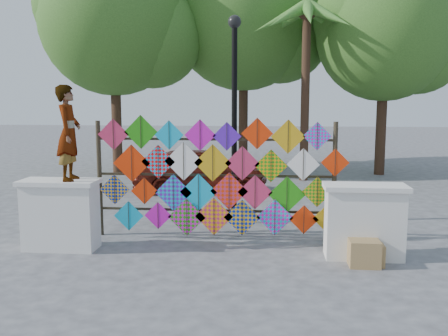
{
  "coord_description": "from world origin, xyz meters",
  "views": [
    {
      "loc": [
        1.08,
        -8.72,
        2.75
      ],
      "look_at": [
        0.21,
        0.6,
        1.42
      ],
      "focal_mm": 40.0,
      "sensor_mm": 36.0,
      "label": 1
    }
  ],
  "objects": [
    {
      "name": "tree_west",
      "position": [
        -4.4,
        9.03,
        5.38
      ],
      "size": [
        5.85,
        5.2,
        8.01
      ],
      "color": "#482C1F",
      "rests_on": "ground"
    },
    {
      "name": "kite_rack",
      "position": [
        0.06,
        0.73,
        1.2
      ],
      "size": [
        4.91,
        0.24,
        2.42
      ],
      "color": "#31291B",
      "rests_on": "ground"
    },
    {
      "name": "tree_east",
      "position": [
        5.09,
        9.53,
        4.99
      ],
      "size": [
        5.4,
        4.8,
        7.42
      ],
      "color": "#482C1F",
      "rests_on": "ground"
    },
    {
      "name": "ground",
      "position": [
        0.0,
        0.0,
        0.0
      ],
      "size": [
        80.0,
        80.0,
        0.0
      ],
      "primitive_type": "plane",
      "color": "gray",
      "rests_on": "ground"
    },
    {
      "name": "cardboard_box_far",
      "position": [
        2.74,
        -0.57,
        0.18
      ],
      "size": [
        0.43,
        0.4,
        0.36
      ],
      "primitive_type": "cube",
      "color": "tan",
      "rests_on": "ground"
    },
    {
      "name": "vendor_woman",
      "position": [
        -2.48,
        -0.2,
        2.13
      ],
      "size": [
        0.47,
        0.66,
        1.69
      ],
      "primitive_type": "imported",
      "rotation": [
        0.0,
        0.0,
        1.68
      ],
      "color": "#99999E",
      "rests_on": "parapet_left"
    },
    {
      "name": "sedan",
      "position": [
        -0.94,
        5.6,
        0.66
      ],
      "size": [
        3.99,
        1.88,
        1.32
      ],
      "primitive_type": "imported",
      "rotation": [
        0.0,
        0.0,
        1.65
      ],
      "color": "#53160E",
      "rests_on": "ground"
    },
    {
      "name": "lamppost",
      "position": [
        0.3,
        2.0,
        2.69
      ],
      "size": [
        0.28,
        0.28,
        4.46
      ],
      "color": "black",
      "rests_on": "ground"
    },
    {
      "name": "parapet_left",
      "position": [
        -2.7,
        -0.2,
        0.65
      ],
      "size": [
        1.4,
        0.65,
        1.28
      ],
      "color": "white",
      "rests_on": "ground"
    },
    {
      "name": "tree_mid",
      "position": [
        0.11,
        11.03,
        5.77
      ],
      "size": [
        6.3,
        5.6,
        8.61
      ],
      "color": "#482C1F",
      "rests_on": "ground"
    },
    {
      "name": "palm_tree",
      "position": [
        2.2,
        8.0,
        4.95
      ],
      "size": [
        3.62,
        3.62,
        5.83
      ],
      "color": "#482C1F",
      "rests_on": "ground"
    },
    {
      "name": "cardboard_box_near",
      "position": [
        2.63,
        -0.63,
        0.22
      ],
      "size": [
        0.49,
        0.44,
        0.44
      ],
      "primitive_type": "cube",
      "color": "tan",
      "rests_on": "ground"
    },
    {
      "name": "parapet_right",
      "position": [
        2.7,
        -0.2,
        0.65
      ],
      "size": [
        1.4,
        0.65,
        1.28
      ],
      "color": "white",
      "rests_on": "ground"
    }
  ]
}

